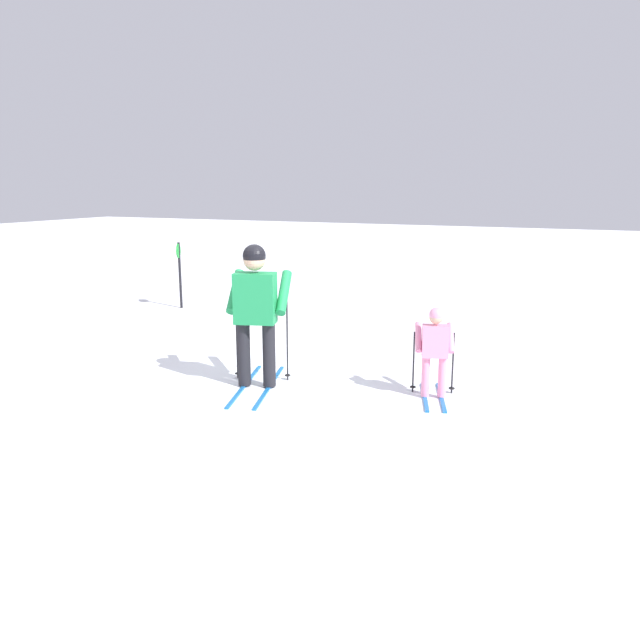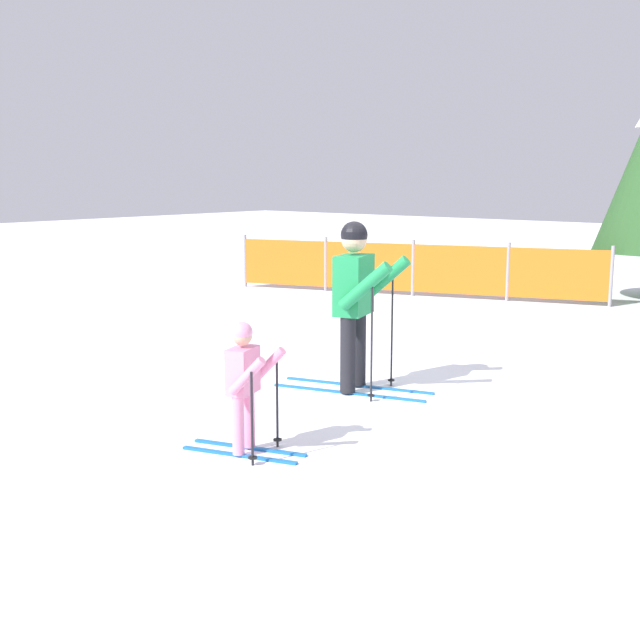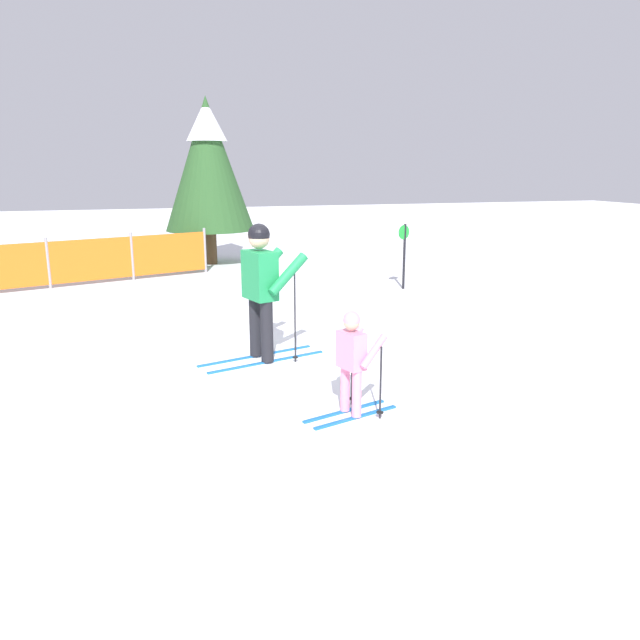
{
  "view_description": "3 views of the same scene",
  "coord_description": "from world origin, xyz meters",
  "views": [
    {
      "loc": [
        -6.44,
        -3.77,
        2.4
      ],
      "look_at": [
        0.26,
        -0.76,
        0.79
      ],
      "focal_mm": 35.0,
      "sensor_mm": 36.0,
      "label": 1
    },
    {
      "loc": [
        4.59,
        -6.45,
        2.16
      ],
      "look_at": [
        0.35,
        -1.33,
        0.96
      ],
      "focal_mm": 45.0,
      "sensor_mm": 36.0,
      "label": 2
    },
    {
      "loc": [
        -1.67,
        -7.59,
        2.39
      ],
      "look_at": [
        0.32,
        -0.96,
        0.68
      ],
      "focal_mm": 35.0,
      "sensor_mm": 36.0,
      "label": 3
    }
  ],
  "objects": [
    {
      "name": "skier_adult",
      "position": [
        -0.18,
        -0.13,
        1.02
      ],
      "size": [
        1.65,
        0.89,
        1.72
      ],
      "rotation": [
        0.0,
        0.0,
        0.29
      ],
      "color": "#1966B2",
      "rests_on": "ground_plane"
    },
    {
      "name": "safety_fence",
      "position": [
        -3.3,
        5.72,
        0.51
      ],
      "size": [
        6.48,
        2.18,
        1.02
      ],
      "rotation": [
        0.0,
        0.0,
        0.32
      ],
      "color": "gray",
      "rests_on": "ground_plane"
    },
    {
      "name": "ground_plane",
      "position": [
        0.0,
        0.0,
        0.0
      ],
      "size": [
        60.0,
        60.0,
        0.0
      ],
      "primitive_type": "plane",
      "color": "white"
    },
    {
      "name": "skier_child",
      "position": [
        0.29,
        -2.17,
        0.61
      ],
      "size": [
        1.01,
        0.57,
        1.05
      ],
      "rotation": [
        0.0,
        0.0,
        0.31
      ],
      "color": "#1966B2",
      "rests_on": "ground_plane"
    }
  ]
}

